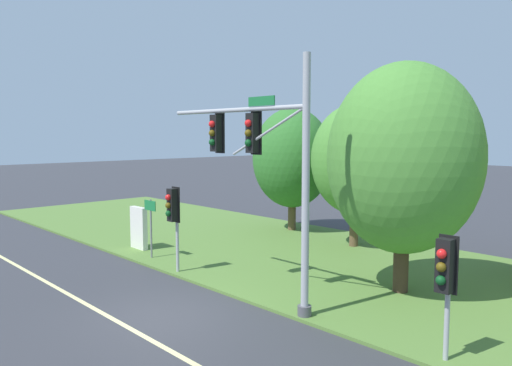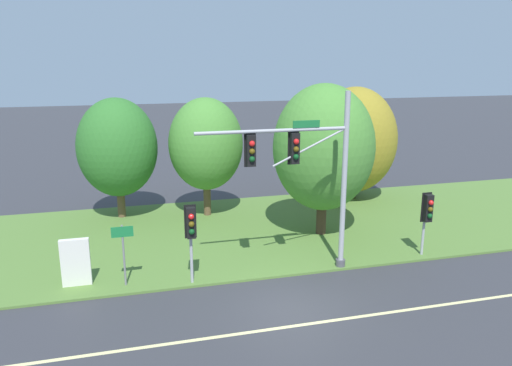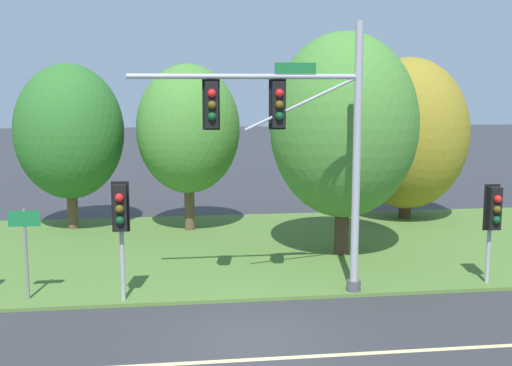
{
  "view_description": "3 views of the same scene",
  "coord_description": "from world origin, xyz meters",
  "px_view_note": "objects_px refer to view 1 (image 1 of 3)",
  "views": [
    {
      "loc": [
        12.2,
        -7.75,
        5.27
      ],
      "look_at": [
        0.63,
        3.24,
        3.71
      ],
      "focal_mm": 35.0,
      "sensor_mm": 36.0,
      "label": 1
    },
    {
      "loc": [
        -5.42,
        -15.43,
        8.87
      ],
      "look_at": [
        -0.49,
        3.24,
        3.89
      ],
      "focal_mm": 35.0,
      "sensor_mm": 36.0,
      "label": 2
    },
    {
      "loc": [
        -1.85,
        -14.07,
        5.77
      ],
      "look_at": [
        0.43,
        3.26,
        3.14
      ],
      "focal_mm": 45.0,
      "sensor_mm": 36.0,
      "label": 3
    }
  ],
  "objects_px": {
    "tree_nearest_road": "(292,158)",
    "tree_behind_signpost": "(404,159)",
    "info_kiosk": "(139,228)",
    "tree_left_of_mast": "(355,160)",
    "route_sign_post": "(151,219)",
    "pedestrian_signal_near_kerb": "(173,210)",
    "pedestrian_signal_further_along": "(445,272)",
    "traffic_signal_mast": "(265,158)"
  },
  "relations": [
    {
      "from": "traffic_signal_mast",
      "to": "info_kiosk",
      "type": "xyz_separation_m",
      "value": [
        -9.11,
        0.96,
        -3.51
      ]
    },
    {
      "from": "tree_left_of_mast",
      "to": "info_kiosk",
      "type": "relative_size",
      "value": 3.46
    },
    {
      "from": "traffic_signal_mast",
      "to": "info_kiosk",
      "type": "relative_size",
      "value": 3.89
    },
    {
      "from": "pedestrian_signal_further_along",
      "to": "tree_left_of_mast",
      "type": "bearing_deg",
      "value": 135.01
    },
    {
      "from": "pedestrian_signal_near_kerb",
      "to": "tree_behind_signpost",
      "type": "bearing_deg",
      "value": 30.26
    },
    {
      "from": "tree_nearest_road",
      "to": "pedestrian_signal_further_along",
      "type": "bearing_deg",
      "value": -35.34
    },
    {
      "from": "tree_nearest_road",
      "to": "info_kiosk",
      "type": "relative_size",
      "value": 3.47
    },
    {
      "from": "traffic_signal_mast",
      "to": "tree_nearest_road",
      "type": "height_order",
      "value": "traffic_signal_mast"
    },
    {
      "from": "info_kiosk",
      "to": "pedestrian_signal_near_kerb",
      "type": "bearing_deg",
      "value": -13.9
    },
    {
      "from": "info_kiosk",
      "to": "route_sign_post",
      "type": "bearing_deg",
      "value": -15.04
    },
    {
      "from": "tree_nearest_road",
      "to": "tree_behind_signpost",
      "type": "bearing_deg",
      "value": -28.83
    },
    {
      "from": "tree_left_of_mast",
      "to": "tree_behind_signpost",
      "type": "height_order",
      "value": "tree_behind_signpost"
    },
    {
      "from": "traffic_signal_mast",
      "to": "route_sign_post",
      "type": "bearing_deg",
      "value": 176.32
    },
    {
      "from": "traffic_signal_mast",
      "to": "pedestrian_signal_near_kerb",
      "type": "xyz_separation_m",
      "value": [
        -4.72,
        -0.12,
        -2.1
      ]
    },
    {
      "from": "traffic_signal_mast",
      "to": "tree_left_of_mast",
      "type": "relative_size",
      "value": 1.13
    },
    {
      "from": "pedestrian_signal_further_along",
      "to": "tree_left_of_mast",
      "type": "height_order",
      "value": "tree_left_of_mast"
    },
    {
      "from": "tree_behind_signpost",
      "to": "traffic_signal_mast",
      "type": "bearing_deg",
      "value": -120.36
    },
    {
      "from": "tree_behind_signpost",
      "to": "info_kiosk",
      "type": "height_order",
      "value": "tree_behind_signpost"
    },
    {
      "from": "tree_left_of_mast",
      "to": "tree_nearest_road",
      "type": "bearing_deg",
      "value": 169.44
    },
    {
      "from": "pedestrian_signal_further_along",
      "to": "tree_nearest_road",
      "type": "height_order",
      "value": "tree_nearest_road"
    },
    {
      "from": "pedestrian_signal_near_kerb",
      "to": "pedestrian_signal_further_along",
      "type": "distance_m",
      "value": 10.44
    },
    {
      "from": "route_sign_post",
      "to": "pedestrian_signal_further_along",
      "type": "bearing_deg",
      "value": -1.76
    },
    {
      "from": "tree_left_of_mast",
      "to": "info_kiosk",
      "type": "distance_m",
      "value": 10.34
    },
    {
      "from": "pedestrian_signal_near_kerb",
      "to": "tree_left_of_mast",
      "type": "bearing_deg",
      "value": 76.81
    },
    {
      "from": "pedestrian_signal_near_kerb",
      "to": "tree_nearest_road",
      "type": "height_order",
      "value": "tree_nearest_road"
    },
    {
      "from": "route_sign_post",
      "to": "pedestrian_signal_near_kerb",
      "type": "bearing_deg",
      "value": -13.08
    },
    {
      "from": "tree_nearest_road",
      "to": "tree_left_of_mast",
      "type": "distance_m",
      "value": 4.76
    },
    {
      "from": "tree_nearest_road",
      "to": "tree_left_of_mast",
      "type": "relative_size",
      "value": 1.0
    },
    {
      "from": "traffic_signal_mast",
      "to": "info_kiosk",
      "type": "bearing_deg",
      "value": 173.98
    },
    {
      "from": "pedestrian_signal_near_kerb",
      "to": "pedestrian_signal_further_along",
      "type": "bearing_deg",
      "value": 1.06
    },
    {
      "from": "pedestrian_signal_further_along",
      "to": "info_kiosk",
      "type": "xyz_separation_m",
      "value": [
        -14.82,
        0.89,
        -1.15
      ]
    },
    {
      "from": "traffic_signal_mast",
      "to": "info_kiosk",
      "type": "distance_m",
      "value": 9.81
    },
    {
      "from": "pedestrian_signal_near_kerb",
      "to": "tree_left_of_mast",
      "type": "xyz_separation_m",
      "value": [
        2.02,
        8.6,
        1.67
      ]
    },
    {
      "from": "pedestrian_signal_further_along",
      "to": "tree_left_of_mast",
      "type": "xyz_separation_m",
      "value": [
        -8.41,
        8.41,
        1.93
      ]
    },
    {
      "from": "route_sign_post",
      "to": "tree_behind_signpost",
      "type": "relative_size",
      "value": 0.33
    },
    {
      "from": "pedestrian_signal_further_along",
      "to": "route_sign_post",
      "type": "distance_m",
      "value": 13.0
    },
    {
      "from": "tree_left_of_mast",
      "to": "traffic_signal_mast",
      "type": "bearing_deg",
      "value": -72.3
    },
    {
      "from": "tree_nearest_road",
      "to": "tree_behind_signpost",
      "type": "height_order",
      "value": "tree_behind_signpost"
    },
    {
      "from": "pedestrian_signal_further_along",
      "to": "tree_nearest_road",
      "type": "relative_size",
      "value": 0.44
    },
    {
      "from": "tree_left_of_mast",
      "to": "tree_behind_signpost",
      "type": "xyz_separation_m",
      "value": [
        5.05,
        -4.48,
        0.36
      ]
    },
    {
      "from": "tree_left_of_mast",
      "to": "tree_behind_signpost",
      "type": "distance_m",
      "value": 6.76
    },
    {
      "from": "route_sign_post",
      "to": "tree_left_of_mast",
      "type": "bearing_deg",
      "value": 60.29
    }
  ]
}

